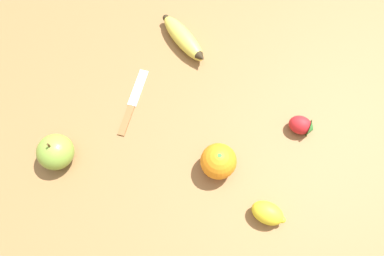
{
  "coord_description": "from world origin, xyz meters",
  "views": [
    {
      "loc": [
        -0.27,
        -0.17,
        0.81
      ],
      "look_at": [
        -0.0,
        0.03,
        0.03
      ],
      "focal_mm": 35.0,
      "sensor_mm": 36.0,
      "label": 1
    }
  ],
  "objects_px": {
    "banana": "(184,39)",
    "strawberry": "(302,126)",
    "lemon": "(268,213)",
    "apple": "(56,152)",
    "paring_knife": "(132,104)",
    "orange": "(218,161)"
  },
  "relations": [
    {
      "from": "banana",
      "to": "strawberry",
      "type": "relative_size",
      "value": 2.64
    },
    {
      "from": "lemon",
      "to": "apple",
      "type": "bearing_deg",
      "value": 110.61
    },
    {
      "from": "banana",
      "to": "strawberry",
      "type": "height_order",
      "value": "banana"
    },
    {
      "from": "strawberry",
      "to": "apple",
      "type": "distance_m",
      "value": 0.56
    },
    {
      "from": "banana",
      "to": "paring_knife",
      "type": "relative_size",
      "value": 0.99
    },
    {
      "from": "orange",
      "to": "strawberry",
      "type": "height_order",
      "value": "orange"
    },
    {
      "from": "lemon",
      "to": "strawberry",
      "type": "bearing_deg",
      "value": 11.09
    },
    {
      "from": "strawberry",
      "to": "apple",
      "type": "xyz_separation_m",
      "value": [
        -0.39,
        0.4,
        0.02
      ]
    },
    {
      "from": "lemon",
      "to": "paring_knife",
      "type": "height_order",
      "value": "lemon"
    },
    {
      "from": "banana",
      "to": "strawberry",
      "type": "xyz_separation_m",
      "value": [
        -0.03,
        -0.37,
        -0.0
      ]
    },
    {
      "from": "apple",
      "to": "lemon",
      "type": "bearing_deg",
      "value": -69.39
    },
    {
      "from": "lemon",
      "to": "paring_knife",
      "type": "xyz_separation_m",
      "value": [
        0.03,
        0.4,
        -0.02
      ]
    },
    {
      "from": "strawberry",
      "to": "banana",
      "type": "bearing_deg",
      "value": 160.86
    },
    {
      "from": "orange",
      "to": "apple",
      "type": "height_order",
      "value": "apple"
    },
    {
      "from": "orange",
      "to": "paring_knife",
      "type": "bearing_deg",
      "value": 88.73
    },
    {
      "from": "banana",
      "to": "apple",
      "type": "xyz_separation_m",
      "value": [
        -0.42,
        0.04,
        0.01
      ]
    },
    {
      "from": "paring_knife",
      "to": "strawberry",
      "type": "bearing_deg",
      "value": 5.54
    },
    {
      "from": "orange",
      "to": "apple",
      "type": "distance_m",
      "value": 0.36
    },
    {
      "from": "orange",
      "to": "lemon",
      "type": "height_order",
      "value": "orange"
    },
    {
      "from": "apple",
      "to": "lemon",
      "type": "distance_m",
      "value": 0.48
    },
    {
      "from": "strawberry",
      "to": "apple",
      "type": "height_order",
      "value": "apple"
    },
    {
      "from": "orange",
      "to": "strawberry",
      "type": "xyz_separation_m",
      "value": [
        0.19,
        -0.1,
        -0.02
      ]
    }
  ]
}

